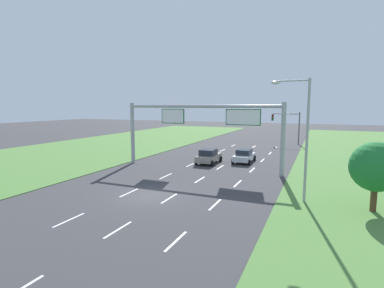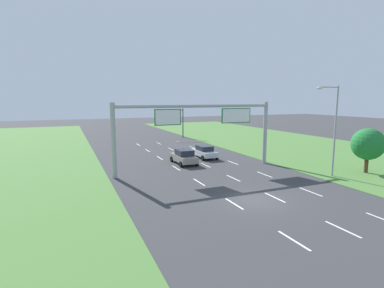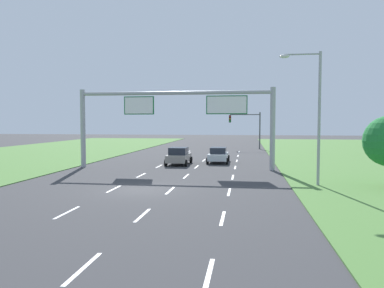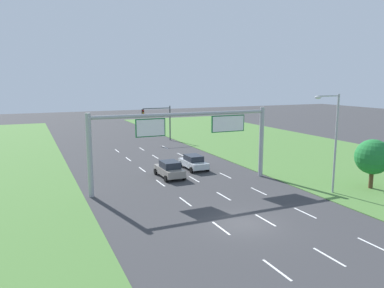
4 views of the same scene
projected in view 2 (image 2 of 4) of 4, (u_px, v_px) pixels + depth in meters
name	position (u px, v px, depth m)	size (l,w,h in m)	color
ground_plane	(255.00, 200.00, 21.70)	(200.00, 200.00, 0.00)	#38383A
grass_verge_right	(346.00, 156.00, 38.88)	(24.00, 120.00, 0.06)	#4C7A38
lane_dashes_inner_left	(199.00, 182.00, 26.49)	(0.14, 50.40, 0.01)	white
lane_dashes_inner_right	(233.00, 178.00, 27.83)	(0.14, 50.40, 0.01)	white
lane_dashes_slip	(264.00, 174.00, 29.18)	(0.14, 50.40, 0.01)	white
car_near_red	(205.00, 152.00, 37.39)	(2.10, 4.17, 1.55)	silver
car_lead_silver	(184.00, 157.00, 33.93)	(2.12, 4.24, 1.66)	gray
sign_gantry	(200.00, 123.00, 30.52)	(17.24, 0.44, 7.00)	#9EA0A5
traffic_light_mast	(173.00, 118.00, 56.12)	(4.76, 0.49, 5.60)	#47494F
street_lamp	(333.00, 123.00, 27.62)	(2.61, 0.32, 8.50)	#9EA0A5
roadside_tree_near	(368.00, 144.00, 29.32)	(3.11, 3.11, 4.48)	#513823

